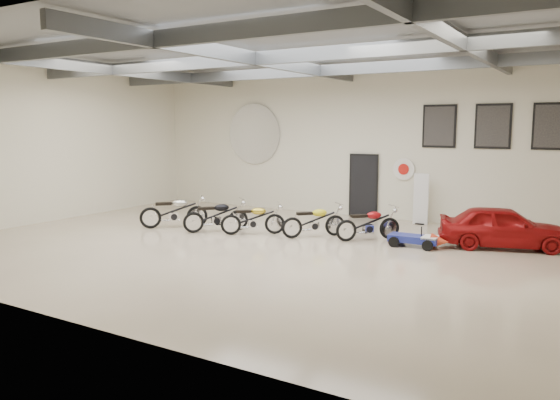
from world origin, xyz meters
The scene contains 19 objects.
floor centered at (0.00, 0.00, 0.00)m, with size 16.00×12.00×0.01m, color #C0AD93.
ceiling centered at (0.00, 0.00, 5.00)m, with size 16.00×12.00×0.01m, color gray.
back_wall centered at (0.00, 6.00, 2.50)m, with size 16.00×0.02×5.00m, color beige.
left_wall centered at (-8.00, 0.00, 2.50)m, with size 0.02×12.00×5.00m, color beige.
ceiling_beams centered at (0.00, 0.00, 4.75)m, with size 15.80×11.80×0.32m, color #525659, non-canonical shape.
door centered at (0.50, 5.95, 1.05)m, with size 0.92×0.08×2.10m, color black.
logo_plaque centered at (-4.00, 5.95, 2.80)m, with size 2.30×0.06×1.16m, color silver, non-canonical shape.
poster_left centered at (3.00, 5.96, 3.10)m, with size 1.05×0.08×1.35m, color black, non-canonical shape.
poster_mid centered at (4.60, 5.96, 3.10)m, with size 1.05×0.08×1.35m, color black, non-canonical shape.
poster_right centered at (6.20, 5.96, 3.10)m, with size 1.05×0.08×1.35m, color black, non-canonical shape.
oil_sign centered at (1.90, 5.95, 1.70)m, with size 0.72×0.10×0.72m, color white, non-canonical shape.
banner_stand centered at (2.63, 5.50, 0.85)m, with size 0.46×0.19×1.71m, color white, non-canonical shape.
motorcycle_silver centered at (-3.71, 1.04, 0.52)m, with size 2.02×0.62×1.05m, color silver, non-canonical shape.
motorcycle_black centered at (-2.20, 1.19, 0.50)m, with size 1.91×0.59×0.99m, color silver, non-canonical shape.
motorcycle_gold centered at (-1.04, 1.41, 0.47)m, with size 1.81×0.56×0.94m, color silver, non-canonical shape.
motorcycle_yellow centered at (0.65, 1.97, 0.48)m, with size 1.84×0.57×0.96m, color silver, non-canonical shape.
motorcycle_red centered at (2.12, 2.36, 0.48)m, with size 1.84×0.57×0.95m, color silver, non-canonical shape.
go_kart centered at (3.58, 2.20, 0.28)m, with size 1.55×0.70×0.56m, color navy, non-canonical shape.
vintage_car centered at (5.44, 3.26, 0.55)m, with size 3.20×1.29×1.09m, color maroon.
Camera 1 is at (7.60, -11.47, 3.12)m, focal length 35.00 mm.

